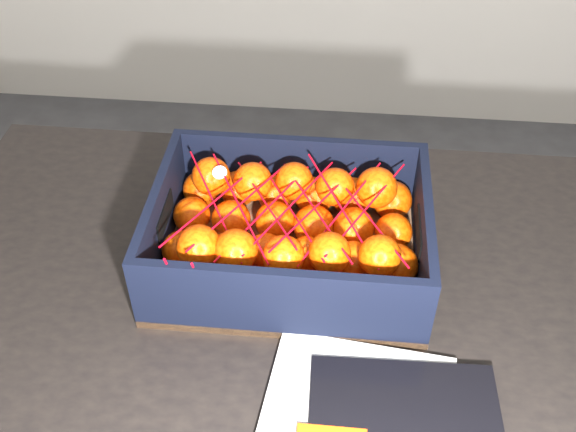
{
  "coord_description": "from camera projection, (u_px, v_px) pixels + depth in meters",
  "views": [
    {
      "loc": [
        -0.29,
        -0.42,
        1.42
      ],
      "look_at": [
        -0.35,
        0.2,
        0.86
      ],
      "focal_mm": 42.18,
      "sensor_mm": 36.0,
      "label": 1
    }
  ],
  "objects": [
    {
      "name": "table",
      "position": [
        343.0,
        379.0,
        0.91
      ],
      "size": [
        1.2,
        0.8,
        0.75
      ],
      "color": "black",
      "rests_on": "ground"
    },
    {
      "name": "mesh_net",
      "position": [
        283.0,
        212.0,
        0.86
      ],
      "size": [
        0.3,
        0.24,
        0.09
      ],
      "color": "#BC0717",
      "rests_on": "clementine_heap"
    },
    {
      "name": "clementine_heap",
      "position": [
        292.0,
        234.0,
        0.9
      ],
      "size": [
        0.34,
        0.25,
        0.1
      ],
      "color": "#ED4204",
      "rests_on": "produce_crate"
    },
    {
      "name": "produce_crate",
      "position": [
        290.0,
        242.0,
        0.91
      ],
      "size": [
        0.36,
        0.27,
        0.11
      ],
      "color": "#8E6341",
      "rests_on": "table"
    }
  ]
}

